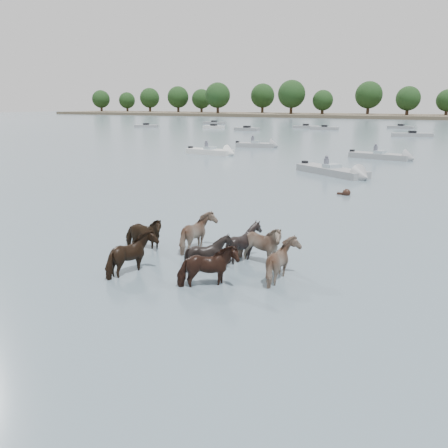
% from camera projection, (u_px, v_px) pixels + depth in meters
% --- Properties ---
extents(ground, '(400.00, 400.00, 0.00)m').
position_uv_depth(ground, '(172.00, 253.00, 15.86)').
color(ground, slate).
rests_on(ground, ground).
extents(shoreline, '(160.00, 30.00, 1.00)m').
position_uv_depth(shoreline, '(242.00, 114.00, 175.78)').
color(shoreline, '#4C4233').
rests_on(shoreline, ground).
extents(pony_herd, '(7.06, 4.69, 1.45)m').
position_uv_depth(pony_herd, '(210.00, 250.00, 14.55)').
color(pony_herd, black).
rests_on(pony_herd, ground).
extents(swimming_pony, '(0.72, 0.44, 0.44)m').
position_uv_depth(swimming_pony, '(346.00, 193.00, 25.77)').
color(swimming_pony, black).
rests_on(swimming_pony, ground).
extents(motorboat_a, '(5.41, 2.05, 1.92)m').
position_uv_depth(motorboat_a, '(216.00, 152.00, 45.59)').
color(motorboat_a, silver).
rests_on(motorboat_a, ground).
extents(motorboat_b, '(6.18, 4.68, 1.92)m').
position_uv_depth(motorboat_b, '(340.00, 173.00, 32.40)').
color(motorboat_b, gray).
rests_on(motorboat_b, ground).
extents(motorboat_c, '(5.97, 2.65, 1.92)m').
position_uv_depth(motorboat_c, '(388.00, 157.00, 41.83)').
color(motorboat_c, gray).
rests_on(motorboat_c, ground).
extents(motorboat_f, '(4.99, 2.54, 1.92)m').
position_uv_depth(motorboat_f, '(262.00, 145.00, 52.87)').
color(motorboat_f, gray).
rests_on(motorboat_f, ground).
extents(distant_flotilla, '(105.57, 27.70, 0.93)m').
position_uv_depth(distant_flotilla, '(424.00, 130.00, 80.65)').
color(distant_flotilla, gray).
rests_on(distant_flotilla, ground).
extents(treeline, '(146.47, 24.32, 12.28)m').
position_uv_depth(treeline, '(243.00, 97.00, 175.39)').
color(treeline, '#382619').
rests_on(treeline, ground).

